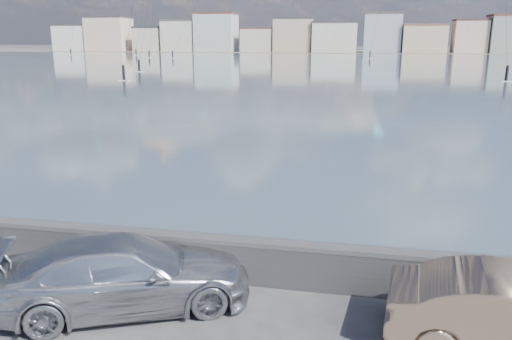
# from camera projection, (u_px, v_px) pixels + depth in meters

# --- Properties ---
(bay_water) EXTENTS (500.00, 177.00, 0.00)m
(bay_water) POSITION_uv_depth(u_px,v_px,m) (342.00, 66.00, 95.25)
(bay_water) COLOR #39495B
(bay_water) RESTS_ON ground
(far_shore_strip) EXTENTS (500.00, 60.00, 0.00)m
(far_shore_strip) POSITION_uv_depth(u_px,v_px,m) (351.00, 51.00, 198.04)
(far_shore_strip) COLOR #4C473D
(far_shore_strip) RESTS_ON ground
(seawall) EXTENTS (400.00, 0.36, 1.08)m
(seawall) POSITION_uv_depth(u_px,v_px,m) (200.00, 254.00, 10.97)
(seawall) COLOR #28282B
(seawall) RESTS_ON ground
(far_buildings) EXTENTS (240.79, 13.26, 14.60)m
(far_buildings) POSITION_uv_depth(u_px,v_px,m) (355.00, 36.00, 182.99)
(far_buildings) COLOR white
(far_buildings) RESTS_ON ground
(car_silver) EXTENTS (5.27, 3.80, 1.42)m
(car_silver) POSITION_uv_depth(u_px,v_px,m) (126.00, 273.00, 9.78)
(car_silver) COLOR #AFB1B5
(car_silver) RESTS_ON ground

